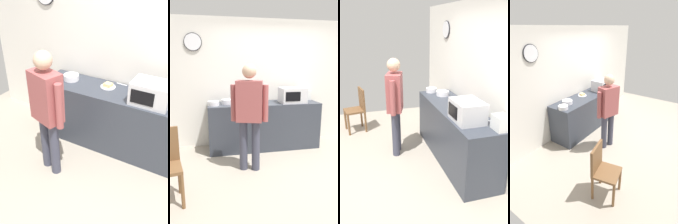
{
  "view_description": "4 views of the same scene",
  "coord_description": "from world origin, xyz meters",
  "views": [
    {
      "loc": [
        1.03,
        -1.78,
        2.57
      ],
      "look_at": [
        -0.47,
        0.82,
        0.72
      ],
      "focal_mm": 40.36,
      "sensor_mm": 36.0,
      "label": 1
    },
    {
      "loc": [
        -1.34,
        -3.07,
        1.74
      ],
      "look_at": [
        -0.52,
        0.82,
        0.85
      ],
      "focal_mm": 35.91,
      "sensor_mm": 36.0,
      "label": 2
    },
    {
      "loc": [
        3.18,
        -0.31,
        2.24
      ],
      "look_at": [
        -0.43,
        0.74,
        0.84
      ],
      "focal_mm": 38.37,
      "sensor_mm": 36.0,
      "label": 3
    },
    {
      "loc": [
        -3.78,
        -1.46,
        2.58
      ],
      "look_at": [
        -0.53,
        0.79,
        0.68
      ],
      "focal_mm": 28.78,
      "sensor_mm": 36.0,
      "label": 4
    }
  ],
  "objects": [
    {
      "name": "cereal_bowl",
      "position": [
        -1.23,
        1.13,
        0.98
      ],
      "size": [
        0.21,
        0.21,
        0.09
      ],
      "primitive_type": "cylinder",
      "color": "white",
      "rests_on": "kitchen_counter"
    },
    {
      "name": "toaster",
      "position": [
        0.74,
        1.43,
        1.04
      ],
      "size": [
        0.22,
        0.18,
        0.2
      ],
      "primitive_type": "cube",
      "color": "silver",
      "rests_on": "kitchen_counter"
    },
    {
      "name": "spoon_utensil",
      "position": [
        -0.2,
        1.49,
        0.94
      ],
      "size": [
        0.17,
        0.04,
        0.01
      ],
      "primitive_type": "cube",
      "rotation": [
        0.0,
        0.0,
        3.04
      ],
      "color": "silver",
      "rests_on": "kitchen_counter"
    },
    {
      "name": "person_standing",
      "position": [
        -0.7,
        0.3,
        1.0
      ],
      "size": [
        0.57,
        0.35,
        1.71
      ],
      "color": "#3A3C4D",
      "rests_on": "ground_plane"
    },
    {
      "name": "sandwich_plate",
      "position": [
        -0.34,
        1.3,
        0.96
      ],
      "size": [
        0.22,
        0.22,
        0.06
      ],
      "color": "white",
      "rests_on": "kitchen_counter"
    },
    {
      "name": "kitchen_counter",
      "position": [
        -0.23,
        1.22,
        0.47
      ],
      "size": [
        2.22,
        0.62,
        0.94
      ],
      "primitive_type": "cube",
      "color": "#333842",
      "rests_on": "ground_plane"
    },
    {
      "name": "fork_utensil",
      "position": [
        0.41,
        1.43,
        0.94
      ],
      "size": [
        0.15,
        0.11,
        0.01
      ],
      "primitive_type": "cube",
      "rotation": [
        0.0,
        0.0,
        0.57
      ],
      "color": "silver",
      "rests_on": "kitchen_counter"
    },
    {
      "name": "ground_plane",
      "position": [
        0.0,
        0.0,
        0.0
      ],
      "size": [
        6.0,
        6.0,
        0.0
      ],
      "primitive_type": "plane",
      "color": "#9E9384"
    },
    {
      "name": "microwave",
      "position": [
        0.34,
        1.14,
        1.09
      ],
      "size": [
        0.5,
        0.39,
        0.3
      ],
      "color": "silver",
      "rests_on": "kitchen_counter"
    },
    {
      "name": "wooden_chair",
      "position": [
        -1.9,
        -0.33,
        0.52
      ],
      "size": [
        0.47,
        0.47,
        0.94
      ],
      "color": "brown",
      "rests_on": "ground_plane"
    },
    {
      "name": "back_wall",
      "position": [
        -0.01,
        1.6,
        1.3
      ],
      "size": [
        5.4,
        0.13,
        2.6
      ],
      "color": "silver",
      "rests_on": "ground_plane"
    },
    {
      "name": "salad_bowl",
      "position": [
        -0.95,
        1.26,
        0.98
      ],
      "size": [
        0.24,
        0.24,
        0.09
      ],
      "primitive_type": "cylinder",
      "color": "white",
      "rests_on": "kitchen_counter"
    }
  ]
}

